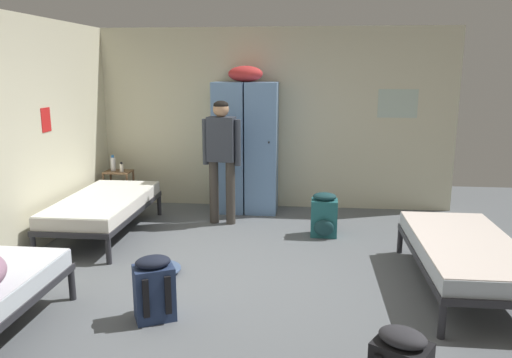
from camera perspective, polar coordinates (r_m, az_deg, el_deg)
The scene contains 12 objects.
ground_plane at distance 5.07m, azimuth -0.32°, elevation -11.20°, with size 8.58×8.58×0.00m, color slate.
room_backdrop at distance 6.26m, azimuth -10.93°, elevation 5.55°, with size 5.19×5.42×2.61m.
locker_bank at distance 7.15m, azimuth -1.17°, elevation 3.91°, with size 0.90×0.55×2.07m.
shelf_unit at distance 7.62m, azimuth -15.31°, elevation -0.77°, with size 0.38×0.30×0.57m.
bed_right at distance 5.07m, azimuth 22.72°, elevation -7.59°, with size 0.90×1.90×0.49m.
bed_left_rear at distance 6.48m, azimuth -16.95°, elevation -2.88°, with size 0.90×1.90×0.49m.
person_traveler at distance 6.56m, azimuth -3.94°, elevation 3.23°, with size 0.51×0.24×1.63m.
water_bottle at distance 7.60m, azimuth -15.96°, elevation 1.68°, with size 0.07×0.07×0.23m.
lotion_bottle at distance 7.50m, azimuth -15.05°, elevation 1.27°, with size 0.06×0.06×0.14m.
backpack_teal at distance 6.24m, azimuth 7.75°, elevation -4.16°, with size 0.33×0.34×0.55m.
backpack_navy at distance 4.31m, azimuth -11.53°, elevation -12.15°, with size 0.39×0.41×0.55m.
clothes_pile_denim at distance 5.26m, azimuth -10.95°, elevation -10.02°, with size 0.44×0.47×0.09m.
Camera 1 is at (0.51, -4.61, 2.04)m, focal length 35.15 mm.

